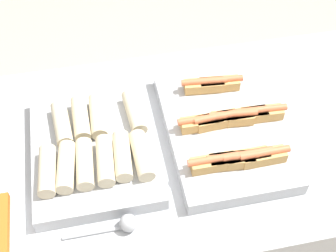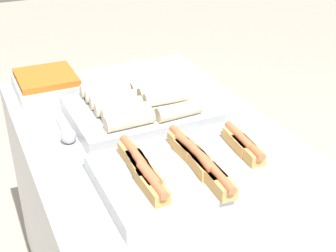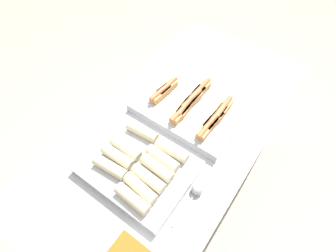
{
  "view_description": "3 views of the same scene",
  "coord_description": "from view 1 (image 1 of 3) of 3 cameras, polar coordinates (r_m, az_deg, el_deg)",
  "views": [
    {
      "loc": [
        -0.25,
        -0.89,
        2.02
      ],
      "look_at": [
        -0.07,
        0.0,
        0.93
      ],
      "focal_mm": 50.0,
      "sensor_mm": 36.0,
      "label": 1
    },
    {
      "loc": [
        1.06,
        -0.53,
        1.61
      ],
      "look_at": [
        -0.07,
        0.0,
        0.93
      ],
      "focal_mm": 50.0,
      "sensor_mm": 36.0,
      "label": 2
    },
    {
      "loc": [
        -0.65,
        -0.42,
        1.94
      ],
      "look_at": [
        -0.07,
        0.0,
        0.93
      ],
      "focal_mm": 28.0,
      "sensor_mm": 36.0,
      "label": 3
    }
  ],
  "objects": [
    {
      "name": "tray_hotdogs",
      "position": [
        1.48,
        6.93,
        -0.2
      ],
      "size": [
        0.37,
        0.54,
        0.1
      ],
      "color": "#B7BABF",
      "rests_on": "counter"
    },
    {
      "name": "counter",
      "position": [
        1.84,
        2.08,
        -9.82
      ],
      "size": [
        1.67,
        0.82,
        0.85
      ],
      "color": "#B7BABF",
      "rests_on": "ground_plane"
    },
    {
      "name": "serving_spoon_near",
      "position": [
        1.3,
        -5.35,
        -11.82
      ],
      "size": [
        0.21,
        0.05,
        0.05
      ],
      "color": "#B2B5BA",
      "rests_on": "counter"
    },
    {
      "name": "tray_wraps",
      "position": [
        1.43,
        -8.98,
        -2.59
      ],
      "size": [
        0.37,
        0.47,
        0.1
      ],
      "color": "#B7BABF",
      "rests_on": "counter"
    }
  ]
}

